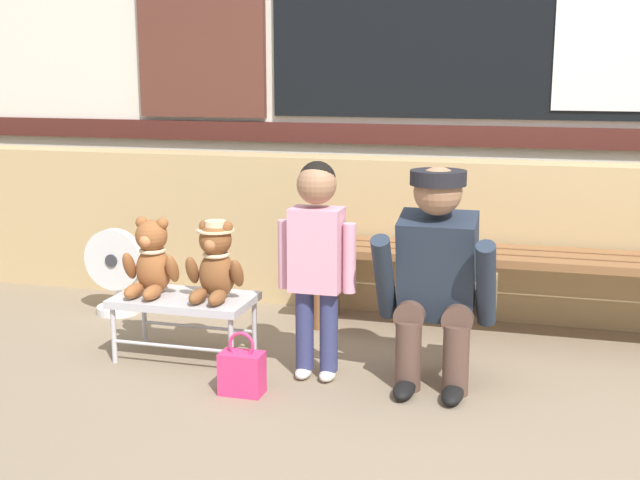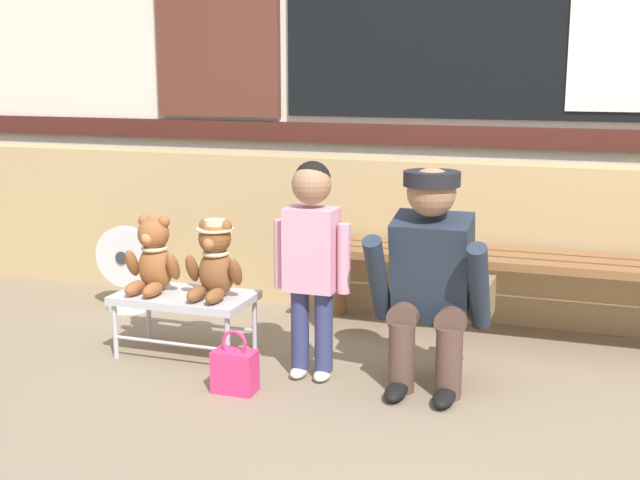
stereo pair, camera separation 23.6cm
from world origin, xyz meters
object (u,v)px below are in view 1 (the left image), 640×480
(wooden_bench_long, at_px, (514,265))
(teddy_bear_with_hat, at_px, (215,262))
(adult_crouching, at_px, (439,277))
(teddy_bear_plain, at_px, (152,260))
(small_display_bench, at_px, (184,303))
(handbag_on_ground, at_px, (242,372))
(child_standing, at_px, (317,247))
(floor_fan, at_px, (115,272))

(wooden_bench_long, bearing_deg, teddy_bear_with_hat, -150.74)
(wooden_bench_long, relative_size, adult_crouching, 2.21)
(teddy_bear_plain, distance_m, adult_crouching, 1.34)
(small_display_bench, xyz_separation_m, adult_crouching, (1.18, -0.03, 0.21))
(wooden_bench_long, height_order, handbag_on_ground, wooden_bench_long)
(child_standing, xyz_separation_m, handbag_on_ground, (-0.25, -0.26, -0.50))
(teddy_bear_with_hat, bearing_deg, small_display_bench, -179.23)
(floor_fan, bearing_deg, child_standing, -25.52)
(wooden_bench_long, distance_m, child_standing, 1.16)
(wooden_bench_long, height_order, adult_crouching, adult_crouching)
(teddy_bear_with_hat, distance_m, floor_fan, 1.03)
(wooden_bench_long, xyz_separation_m, adult_crouching, (-0.28, -0.76, 0.11))
(wooden_bench_long, distance_m, teddy_bear_plain, 1.78)
(teddy_bear_plain, xyz_separation_m, floor_fan, (-0.51, 0.56, -0.23))
(wooden_bench_long, distance_m, handbag_on_ground, 1.53)
(teddy_bear_plain, bearing_deg, adult_crouching, -1.14)
(child_standing, relative_size, handbag_on_ground, 3.52)
(wooden_bench_long, distance_m, adult_crouching, 0.81)
(child_standing, bearing_deg, floor_fan, 154.48)
(floor_fan, bearing_deg, teddy_bear_plain, -47.36)
(teddy_bear_plain, bearing_deg, handbag_on_ground, -31.01)
(teddy_bear_with_hat, xyz_separation_m, child_standing, (0.50, -0.08, 0.12))
(small_display_bench, bearing_deg, handbag_on_ground, -39.69)
(teddy_bear_plain, height_order, teddy_bear_with_hat, same)
(child_standing, bearing_deg, handbag_on_ground, -133.62)
(teddy_bear_plain, height_order, handbag_on_ground, teddy_bear_plain)
(teddy_bear_plain, height_order, adult_crouching, adult_crouching)
(small_display_bench, distance_m, adult_crouching, 1.20)
(adult_crouching, height_order, handbag_on_ground, adult_crouching)
(child_standing, bearing_deg, wooden_bench_long, 45.56)
(wooden_bench_long, relative_size, teddy_bear_plain, 5.78)
(teddy_bear_plain, height_order, floor_fan, teddy_bear_plain)
(handbag_on_ground, bearing_deg, teddy_bear_with_hat, 126.33)
(wooden_bench_long, bearing_deg, small_display_bench, -153.42)
(handbag_on_ground, distance_m, floor_fan, 1.42)
(wooden_bench_long, distance_m, teddy_bear_with_hat, 1.50)
(teddy_bear_plain, height_order, child_standing, child_standing)
(floor_fan, bearing_deg, small_display_bench, -39.67)
(small_display_bench, relative_size, child_standing, 0.67)
(wooden_bench_long, height_order, teddy_bear_with_hat, teddy_bear_with_hat)
(adult_crouching, bearing_deg, teddy_bear_plain, 178.86)
(teddy_bear_with_hat, relative_size, child_standing, 0.38)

